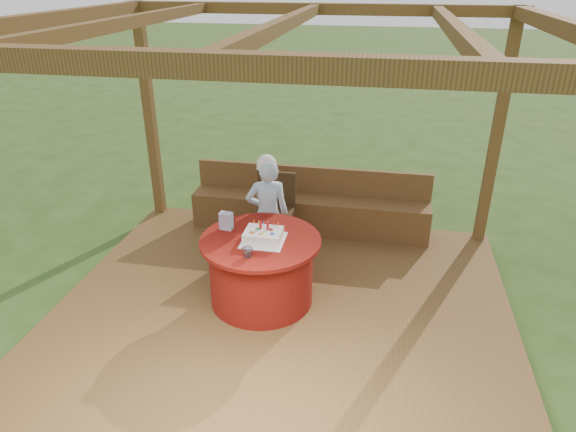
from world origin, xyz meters
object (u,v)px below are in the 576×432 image
object	(u,v)px
chair	(275,207)
gift_bag	(226,221)
table	(261,269)
birthday_cake	(263,236)
drinking_glass	(248,252)
bench	(310,210)
elderly_woman	(268,212)

from	to	relation	value
chair	gift_bag	xyz separation A→B (m)	(-0.27, -1.02, 0.28)
table	birthday_cake	size ratio (longest dim) A/B	2.92
chair	drinking_glass	world-z (taller)	chair
birthday_cake	gift_bag	xyz separation A→B (m)	(-0.42, 0.17, 0.03)
chair	table	bearing A→B (deg)	-84.42
bench	table	xyz separation A→B (m)	(-0.23, -1.66, 0.09)
birthday_cake	gift_bag	world-z (taller)	birthday_cake
bench	elderly_woman	world-z (taller)	elderly_woman
elderly_woman	gift_bag	world-z (taller)	elderly_woman
chair	birthday_cake	world-z (taller)	chair
birthday_cake	drinking_glass	size ratio (longest dim) A/B	4.12
table	drinking_glass	distance (m)	0.53
table	gift_bag	size ratio (longest dim) A/B	6.61
elderly_woman	drinking_glass	size ratio (longest dim) A/B	13.53
chair	drinking_glass	size ratio (longest dim) A/B	9.27
drinking_glass	gift_bag	bearing A→B (deg)	125.15
elderly_woman	birthday_cake	bearing A→B (deg)	-80.18
birthday_cake	drinking_glass	bearing A→B (deg)	-101.75
drinking_glass	elderly_woman	bearing A→B (deg)	92.99
table	gift_bag	world-z (taller)	gift_bag
bench	birthday_cake	world-z (taller)	birthday_cake
bench	chair	world-z (taller)	chair
table	bench	bearing A→B (deg)	81.98
gift_bag	birthday_cake	bearing A→B (deg)	-15.59
chair	elderly_woman	bearing A→B (deg)	-86.70
birthday_cake	gift_bag	bearing A→B (deg)	157.97
birthday_cake	table	bearing A→B (deg)	141.39
bench	table	distance (m)	1.68
elderly_woman	gift_bag	bearing A→B (deg)	-118.92
birthday_cake	drinking_glass	xyz separation A→B (m)	(-0.07, -0.33, -0.01)
table	elderly_woman	world-z (taller)	elderly_woman
bench	chair	xyz separation A→B (m)	(-0.35, -0.50, 0.25)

